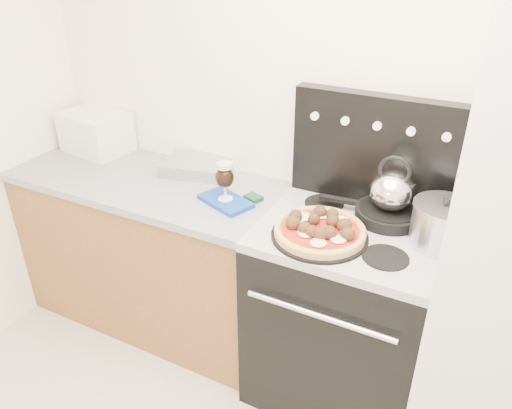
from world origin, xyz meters
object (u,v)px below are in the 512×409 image
Objects in this scene: base_cabinet at (155,254)px; stock_pot at (441,226)px; oven_mitt at (226,201)px; skillet at (388,214)px; tea_kettle at (392,188)px; beer_glass at (225,181)px; stove_body at (343,316)px; toaster_oven at (96,132)px; pizza at (320,229)px; pizza_pan at (319,236)px.

stock_pot reaches higher than base_cabinet.
stock_pot is (1.45, 0.02, 0.57)m from base_cabinet.
skillet is (0.72, 0.17, 0.03)m from oven_mitt.
beer_glass is at bearing -158.75° from tea_kettle.
stove_body is at bearing -1.30° from base_cabinet.
toaster_oven is 1.52m from pizza.
tea_kettle is (0.72, 0.17, 0.16)m from oven_mitt.
base_cabinet is at bearing 178.70° from stove_body.
base_cabinet is 3.91× the size of pizza.
toaster_oven is 1.26× the size of skillet.
skillet reaches higher than oven_mitt.
toaster_oven is at bearing 167.44° from beer_glass.
beer_glass is 0.95m from stock_pot.
tea_kettle reaches higher than skillet.
pizza_pan is at bearing -11.72° from oven_mitt.
oven_mitt is 0.10m from beer_glass.
base_cabinet is at bearing -174.40° from skillet.
oven_mitt is 0.64× the size of pizza_pan.
stove_body is at bearing -119.91° from tea_kettle.
beer_glass reaches higher than pizza.
pizza_pan is at bearing 0.00° from pizza.
beer_glass is at bearing -5.30° from base_cabinet.
oven_mitt reaches higher than base_cabinet.
beer_glass is at bearing 168.28° from pizza_pan.
oven_mitt is at bearing 168.28° from pizza.
oven_mitt is 0.75m from tea_kettle.
oven_mitt is 0.52m from pizza.
beer_glass is at bearing 168.28° from pizza.
stock_pot is (0.34, 0.04, 0.56)m from stove_body.
pizza_pan is at bearing -4.31° from toaster_oven.
stock_pot is (0.44, 0.17, 0.08)m from pizza_pan.
beer_glass is 0.91× the size of tea_kettle.
skillet is at bearing 13.01° from beer_glass.
tea_kettle is at bearing 13.01° from beer_glass.
beer_glass is 0.66× the size of skillet.
stock_pot is (0.23, -0.10, 0.06)m from skillet.
skillet is at bearing 13.01° from oven_mitt.
stock_pot reaches higher than stove_body.
pizza is (1.01, -0.15, 0.53)m from base_cabinet.
pizza is 1.59× the size of stock_pot.
skillet is (0.11, 0.14, 0.51)m from stove_body.
toaster_oven is 1.52m from pizza_pan.
stock_pot is (0.44, 0.17, 0.05)m from pizza.
oven_mitt reaches higher than stove_body.
tea_kettle is at bearing 5.60° from base_cabinet.
toaster_oven reaches higher than beer_glass.
toaster_oven is 1.00m from beer_glass.
toaster_oven reaches higher than pizza_pan.
toaster_oven is 1.53× the size of stock_pot.
base_cabinet is 3.66× the size of pizza_pan.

